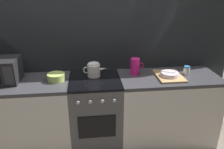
{
  "coord_description": "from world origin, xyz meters",
  "views": [
    {
      "loc": [
        -0.07,
        -2.39,
        1.93
      ],
      "look_at": [
        0.2,
        0.0,
        0.95
      ],
      "focal_mm": 35.72,
      "sensor_mm": 36.0,
      "label": 1
    }
  ],
  "objects": [
    {
      "name": "ground_plane",
      "position": [
        0.0,
        0.0,
        0.0
      ],
      "size": [
        8.0,
        8.0,
        0.0
      ],
      "primitive_type": "plane",
      "color": "#6B6054"
    },
    {
      "name": "pitcher",
      "position": [
        0.5,
        0.11,
        1.0
      ],
      "size": [
        0.16,
        0.11,
        0.2
      ],
      "color": "#E5197A",
      "rests_on": "counter_right"
    },
    {
      "name": "mixing_bowl",
      "position": [
        -0.44,
        0.02,
        0.94
      ],
      "size": [
        0.2,
        0.2,
        0.08
      ],
      "primitive_type": "cylinder",
      "color": "#B7D166",
      "rests_on": "counter_left"
    },
    {
      "name": "counter_right",
      "position": [
        0.9,
        0.0,
        0.45
      ],
      "size": [
        1.2,
        0.6,
        0.9
      ],
      "color": "silver",
      "rests_on": "ground_plane"
    },
    {
      "name": "spice_jar",
      "position": [
        1.12,
        0.03,
        0.95
      ],
      "size": [
        0.08,
        0.08,
        0.1
      ],
      "color": "silver",
      "rests_on": "counter_right"
    },
    {
      "name": "kettle",
      "position": [
        -0.0,
        0.09,
        0.98
      ],
      "size": [
        0.28,
        0.15,
        0.17
      ],
      "color": "white",
      "rests_on": "stove_unit"
    },
    {
      "name": "back_wall",
      "position": [
        0.0,
        0.32,
        1.2
      ],
      "size": [
        3.6,
        0.05,
        2.4
      ],
      "color": "gray",
      "rests_on": "ground_plane"
    },
    {
      "name": "stove_unit",
      "position": [
        -0.0,
        -0.0,
        0.45
      ],
      "size": [
        0.6,
        0.63,
        0.9
      ],
      "color": "#4C4C51",
      "rests_on": "ground_plane"
    },
    {
      "name": "counter_left",
      "position": [
        -0.9,
        0.0,
        0.45
      ],
      "size": [
        1.2,
        0.6,
        0.9
      ],
      "color": "silver",
      "rests_on": "ground_plane"
    },
    {
      "name": "dish_pile",
      "position": [
        0.89,
        -0.03,
        0.92
      ],
      "size": [
        0.3,
        0.4,
        0.07
      ],
      "color": "tan",
      "rests_on": "counter_right"
    }
  ]
}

